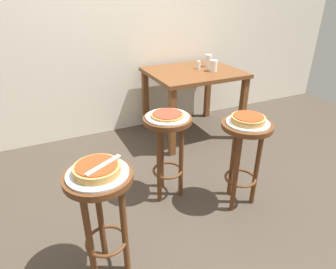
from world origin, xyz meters
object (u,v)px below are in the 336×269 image
object	(u,v)px
serving_plate_leftside	(167,117)
pizza_leftside	(167,115)
pizza_middle	(248,119)
pizza_server_knife	(104,165)
cup_near_edge	(213,66)
condiment_shaker	(199,65)
pizza_foreground	(97,169)
serving_plate_middle	(248,123)
stool_middle	(244,147)
cup_far_edge	(208,61)
serving_plate_foreground	(98,173)
stool_foreground	(102,204)
dining_table	(193,81)
stool_leftside	(167,140)

from	to	relation	value
serving_plate_leftside	pizza_leftside	bearing A→B (deg)	180.00
pizza_middle	pizza_server_knife	bearing A→B (deg)	-169.80
cup_near_edge	condiment_shaker	bearing A→B (deg)	120.42
pizza_leftside	serving_plate_leftside	bearing A→B (deg)	0.00
pizza_foreground	pizza_middle	bearing A→B (deg)	8.88
pizza_foreground	serving_plate_leftside	distance (m)	0.80
cup_near_edge	serving_plate_middle	bearing A→B (deg)	-111.80
stool_middle	cup_far_edge	size ratio (longest dim) A/B	5.23
serving_plate_foreground	cup_near_edge	bearing A→B (deg)	40.28
stool_middle	serving_plate_leftside	size ratio (longest dim) A/B	2.15
stool_foreground	condiment_shaker	xyz separation A→B (m)	(1.44, 1.44, 0.28)
serving_plate_leftside	condiment_shaker	distance (m)	1.25
serving_plate_foreground	pizza_leftside	size ratio (longest dim) A/B	1.31
pizza_foreground	stool_middle	bearing A→B (deg)	8.88
pizza_middle	serving_plate_leftside	bearing A→B (deg)	143.99
stool_middle	pizza_middle	bearing A→B (deg)	0.00
serving_plate_leftside	dining_table	size ratio (longest dim) A/B	0.34
stool_leftside	condiment_shaker	distance (m)	1.28
pizza_foreground	serving_plate_leftside	bearing A→B (deg)	38.75
serving_plate_foreground	condiment_shaker	size ratio (longest dim) A/B	3.69
serving_plate_leftside	cup_near_edge	xyz separation A→B (m)	(0.90, 0.79, 0.10)
serving_plate_middle	pizza_middle	xyz separation A→B (m)	(0.00, 0.00, 0.03)
stool_leftside	cup_far_edge	size ratio (longest dim) A/B	5.23
stool_foreground	cup_far_edge	size ratio (longest dim) A/B	5.23
serving_plate_foreground	serving_plate_middle	xyz separation A→B (m)	(1.07, 0.17, 0.00)
pizza_middle	dining_table	xyz separation A→B (m)	(0.28, 1.23, -0.09)
stool_leftside	pizza_foreground	bearing A→B (deg)	-141.25
pizza_leftside	cup_far_edge	bearing A→B (deg)	45.67
pizza_leftside	cup_near_edge	bearing A→B (deg)	41.29
serving_plate_middle	pizza_leftside	world-z (taller)	pizza_leftside
condiment_shaker	stool_foreground	bearing A→B (deg)	-134.89
pizza_middle	cup_far_edge	bearing A→B (deg)	68.79
stool_foreground	stool_middle	xyz separation A→B (m)	(1.07, 0.17, 0.00)
stool_leftside	pizza_leftside	bearing A→B (deg)	90.00
cup_near_edge	condiment_shaker	world-z (taller)	cup_near_edge
serving_plate_foreground	pizza_middle	distance (m)	1.09
stool_foreground	serving_plate_foreground	size ratio (longest dim) A/B	2.17
stool_foreground	cup_near_edge	xyz separation A→B (m)	(1.52, 1.29, 0.29)
stool_foreground	condiment_shaker	bearing A→B (deg)	45.11
dining_table	cup_near_edge	size ratio (longest dim) A/B	8.23
serving_plate_middle	pizza_leftside	bearing A→B (deg)	143.99
cup_far_edge	cup_near_edge	bearing A→B (deg)	-107.73
stool_leftside	pizza_leftside	world-z (taller)	pizza_leftside
serving_plate_foreground	dining_table	distance (m)	1.94
stool_leftside	cup_near_edge	distance (m)	1.24
serving_plate_foreground	pizza_leftside	xyz separation A→B (m)	(0.62, 0.50, 0.02)
serving_plate_foreground	condiment_shaker	bearing A→B (deg)	45.11
pizza_foreground	pizza_leftside	distance (m)	0.80
serving_plate_foreground	cup_far_edge	xyz separation A→B (m)	(1.59, 1.49, 0.11)
pizza_middle	condiment_shaker	size ratio (longest dim) A/B	2.72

